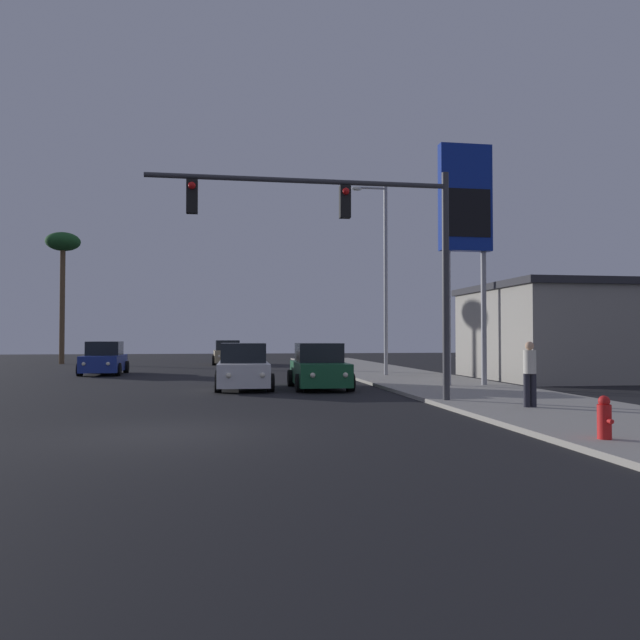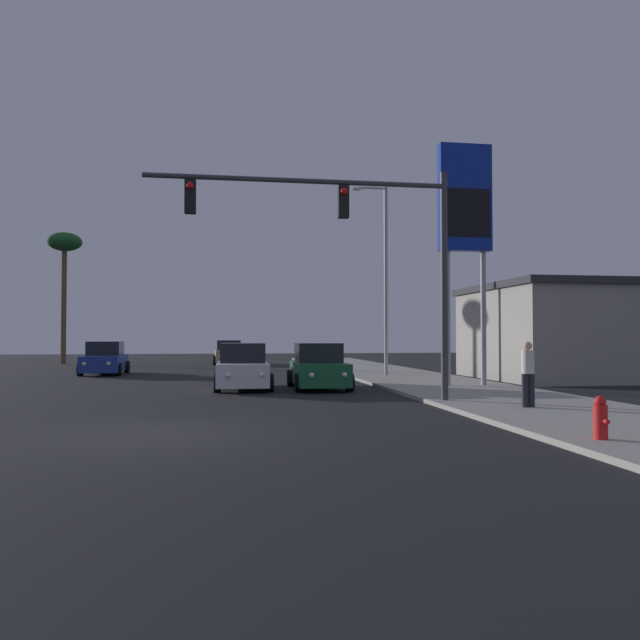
# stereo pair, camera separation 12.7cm
# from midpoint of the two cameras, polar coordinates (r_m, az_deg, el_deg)

# --- Properties ---
(ground_plane) EXTENTS (120.00, 120.00, 0.00)m
(ground_plane) POSITION_cam_midpoint_polar(r_m,az_deg,el_deg) (12.82, -14.58, -10.06)
(ground_plane) COLOR black
(sidewalk_right) EXTENTS (5.00, 60.00, 0.12)m
(sidewalk_right) POSITION_cam_midpoint_polar(r_m,az_deg,el_deg) (24.17, 11.11, -5.92)
(sidewalk_right) COLOR #9E998E
(sidewalk_right) RESTS_ON ground
(building_gas_station) EXTENTS (10.30, 8.30, 4.30)m
(building_gas_station) POSITION_cam_midpoint_polar(r_m,az_deg,el_deg) (31.26, 23.45, -0.97)
(building_gas_station) COLOR gray
(building_gas_station) RESTS_ON ground
(car_blue) EXTENTS (2.04, 4.33, 1.68)m
(car_blue) POSITION_cam_midpoint_polar(r_m,az_deg,el_deg) (33.64, -19.23, -3.43)
(car_blue) COLOR navy
(car_blue) RESTS_ON ground
(car_white) EXTENTS (2.04, 4.33, 1.68)m
(car_white) POSITION_cam_midpoint_polar(r_m,az_deg,el_deg) (23.07, -7.19, -4.40)
(car_white) COLOR silver
(car_white) RESTS_ON ground
(car_green) EXTENTS (2.04, 4.33, 1.68)m
(car_green) POSITION_cam_midpoint_polar(r_m,az_deg,el_deg) (23.04, -0.24, -4.41)
(car_green) COLOR #195933
(car_green) RESTS_ON ground
(car_tan) EXTENTS (2.04, 4.34, 1.68)m
(car_tan) POSITION_cam_midpoint_polar(r_m,az_deg,el_deg) (43.96, -8.56, -3.04)
(car_tan) COLOR tan
(car_tan) RESTS_ON ground
(traffic_light_mast) EXTENTS (8.47, 0.36, 6.50)m
(traffic_light_mast) POSITION_cam_midpoint_polar(r_m,az_deg,el_deg) (17.61, 3.51, 7.86)
(traffic_light_mast) COLOR #38383D
(traffic_light_mast) RESTS_ON sidewalk_right
(street_lamp) EXTENTS (1.74, 0.24, 9.00)m
(street_lamp) POSITION_cam_midpoint_polar(r_m,az_deg,el_deg) (29.75, 5.66, 4.64)
(street_lamp) COLOR #99999E
(street_lamp) RESTS_ON sidewalk_right
(gas_station_sign) EXTENTS (2.00, 0.42, 9.00)m
(gas_station_sign) POSITION_cam_midpoint_polar(r_m,az_deg,el_deg) (24.26, 13.00, 9.68)
(gas_station_sign) COLOR #99999E
(gas_station_sign) RESTS_ON sidewalk_right
(fire_hydrant) EXTENTS (0.24, 0.34, 0.76)m
(fire_hydrant) POSITION_cam_midpoint_polar(r_m,az_deg,el_deg) (12.08, 24.29, -8.16)
(fire_hydrant) COLOR red
(fire_hydrant) RESTS_ON sidewalk_right
(pedestrian_on_sidewalk) EXTENTS (0.34, 0.32, 1.67)m
(pedestrian_on_sidewalk) POSITION_cam_midpoint_polar(r_m,az_deg,el_deg) (16.80, 18.43, -4.45)
(pedestrian_on_sidewalk) COLOR #23232D
(pedestrian_on_sidewalk) RESTS_ON sidewalk_right
(palm_tree_far) EXTENTS (2.40, 2.40, 9.38)m
(palm_tree_far) POSITION_cam_midpoint_polar(r_m,az_deg,el_deg) (48.36, -22.52, 5.97)
(palm_tree_far) COLOR brown
(palm_tree_far) RESTS_ON ground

